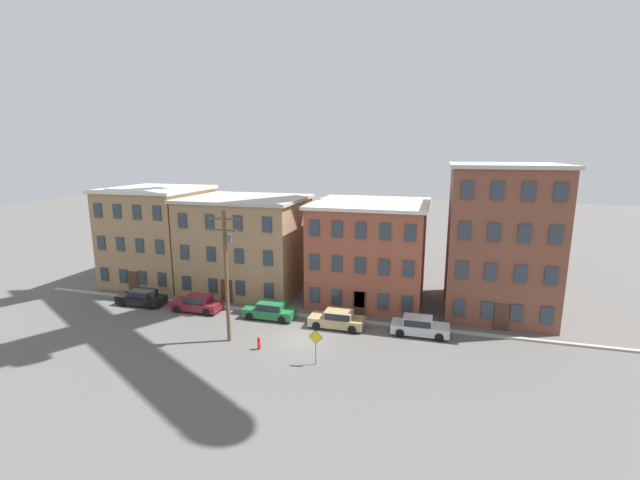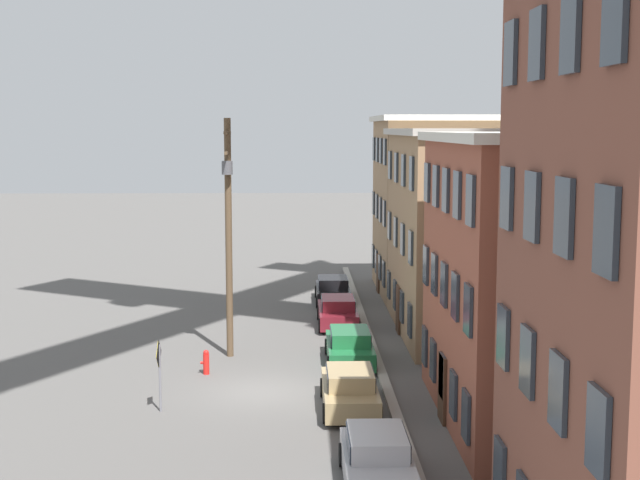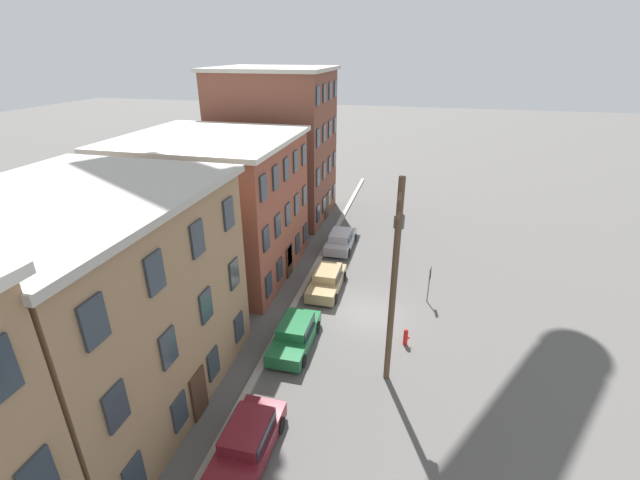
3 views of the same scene
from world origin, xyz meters
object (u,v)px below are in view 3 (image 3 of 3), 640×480
(car_tan, at_px, (327,279))
(caution_sign, at_px, (430,278))
(car_silver, at_px, (341,239))
(car_maroon, at_px, (247,441))
(utility_pole, at_px, (394,275))
(fire_hydrant, at_px, (406,337))
(car_green, at_px, (295,333))

(car_tan, relative_size, caution_sign, 1.78)
(car_silver, bearing_deg, car_maroon, -179.47)
(caution_sign, bearing_deg, car_silver, 46.47)
(utility_pole, height_order, fire_hydrant, utility_pole)
(car_green, relative_size, utility_pole, 0.45)
(car_maroon, height_order, car_green, same)
(caution_sign, relative_size, utility_pole, 0.25)
(car_silver, relative_size, caution_sign, 1.78)
(caution_sign, bearing_deg, car_green, 131.71)
(car_maroon, bearing_deg, car_tan, -0.78)
(fire_hydrant, bearing_deg, car_green, 104.22)
(car_maroon, relative_size, car_green, 1.00)
(car_maroon, bearing_deg, fire_hydrant, -33.37)
(fire_hydrant, bearing_deg, car_tan, 49.42)
(car_green, bearing_deg, caution_sign, -48.29)
(car_silver, height_order, utility_pole, utility_pole)
(car_maroon, distance_m, car_green, 6.89)
(car_green, xyz_separation_m, fire_hydrant, (1.43, -5.66, -0.27))
(car_tan, xyz_separation_m, fire_hydrant, (-4.54, -5.31, -0.27))
(car_green, bearing_deg, car_silver, 0.02)
(car_green, distance_m, car_silver, 12.41)
(caution_sign, bearing_deg, utility_pole, 166.05)
(car_green, distance_m, caution_sign, 9.07)
(caution_sign, xyz_separation_m, utility_pole, (-7.27, 1.81, 3.90))
(car_tan, height_order, car_silver, same)
(car_maroon, bearing_deg, car_silver, 0.53)
(car_green, bearing_deg, car_tan, -3.35)
(car_green, xyz_separation_m, caution_sign, (6.01, -6.74, 0.90))
(car_tan, relative_size, car_silver, 1.00)
(car_maroon, relative_size, fire_hydrant, 4.58)
(car_green, bearing_deg, car_maroon, -178.56)
(fire_hydrant, bearing_deg, utility_pole, 164.99)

